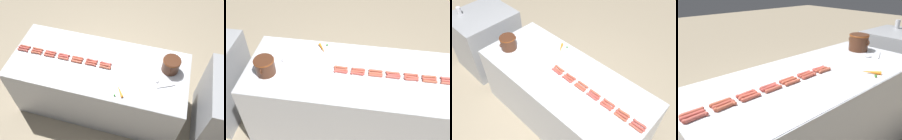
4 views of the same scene
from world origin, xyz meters
The scene contains 26 objects.
ground_plane centered at (0.00, 0.00, 0.00)m, with size 20.00×20.00×0.00m, color gray.
griddle_counter centered at (0.00, 0.00, 0.44)m, with size 0.95×2.25×0.89m.
hot_dog_0 centered at (-0.03, -1.02, 0.90)m, with size 0.03×0.15×0.03m.
hot_dog_1 centered at (-0.03, -0.83, 0.90)m, with size 0.03×0.15×0.03m.
hot_dog_2 centered at (-0.03, -0.65, 0.90)m, with size 0.04×0.15×0.03m.
hot_dog_3 centered at (-0.03, -0.46, 0.90)m, with size 0.03×0.15×0.03m.
hot_dog_4 centered at (-0.03, -0.28, 0.90)m, with size 0.03×0.15×0.03m.
hot_dog_5 centered at (-0.03, -0.09, 0.90)m, with size 0.04×0.15×0.03m.
hot_dog_6 centered at (-0.03, 0.09, 0.90)m, with size 0.04×0.15×0.03m.
hot_dog_7 centered at (0.00, -1.02, 0.90)m, with size 0.03×0.15×0.03m.
hot_dog_8 centered at (0.00, -0.83, 0.90)m, with size 0.03×0.15×0.03m.
hot_dog_9 centered at (0.00, -0.65, 0.90)m, with size 0.03×0.15×0.03m.
hot_dog_10 centered at (0.00, -0.47, 0.90)m, with size 0.04×0.15×0.03m.
hot_dog_11 centered at (0.00, -0.28, 0.90)m, with size 0.03×0.15×0.03m.
hot_dog_12 centered at (0.00, -0.09, 0.90)m, with size 0.03×0.15×0.03m.
hot_dog_13 centered at (0.00, 0.09, 0.90)m, with size 0.03×0.15×0.03m.
hot_dog_14 centered at (0.04, -1.02, 0.90)m, with size 0.03×0.15×0.03m.
hot_dog_15 centered at (0.04, -0.83, 0.90)m, with size 0.04×0.15×0.03m.
hot_dog_16 centered at (0.04, -0.65, 0.90)m, with size 0.03×0.15×0.03m.
hot_dog_17 centered at (0.04, -0.46, 0.90)m, with size 0.03×0.15×0.03m.
hot_dog_18 centered at (0.04, -0.28, 0.90)m, with size 0.03×0.15×0.03m.
hot_dog_19 centered at (0.04, -0.09, 0.90)m, with size 0.03×0.15×0.03m.
hot_dog_20 centered at (0.04, 0.10, 0.90)m, with size 0.03×0.15×0.03m.
bean_pot centered at (-0.15, 0.87, 0.99)m, with size 0.27×0.22×0.18m.
serving_spoon centered at (0.08, 0.78, 0.90)m, with size 0.15×0.26×0.02m.
carrot centered at (0.33, 0.36, 0.91)m, with size 0.16×0.12×0.03m.
Camera 2 is at (-2.06, -0.19, 2.90)m, focal length 43.31 mm.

